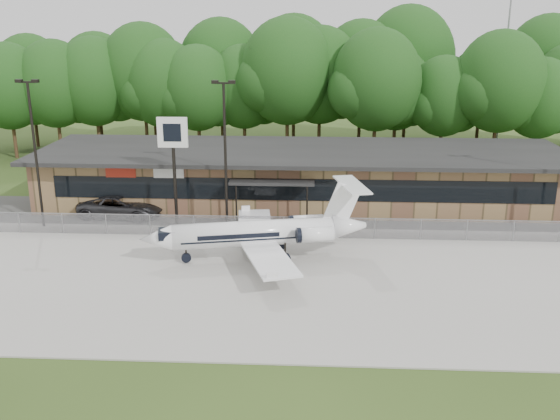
# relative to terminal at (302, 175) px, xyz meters

# --- Properties ---
(ground) EXTENTS (160.00, 160.00, 0.00)m
(ground) POSITION_rel_terminal_xyz_m (0.00, -23.94, -2.18)
(ground) COLOR #2A4017
(ground) RESTS_ON ground
(apron) EXTENTS (64.00, 18.00, 0.08)m
(apron) POSITION_rel_terminal_xyz_m (0.00, -15.94, -2.14)
(apron) COLOR #9E9B93
(apron) RESTS_ON ground
(parking_lot) EXTENTS (50.00, 9.00, 0.06)m
(parking_lot) POSITION_rel_terminal_xyz_m (0.00, -4.44, -2.15)
(parking_lot) COLOR #383835
(parking_lot) RESTS_ON ground
(terminal) EXTENTS (41.00, 11.65, 4.30)m
(terminal) POSITION_rel_terminal_xyz_m (0.00, 0.00, 0.00)
(terminal) COLOR olive
(terminal) RESTS_ON ground
(fence) EXTENTS (46.00, 0.04, 1.52)m
(fence) POSITION_rel_terminal_xyz_m (0.00, -8.94, -1.40)
(fence) COLOR gray
(fence) RESTS_ON ground
(treeline) EXTENTS (72.00, 12.00, 15.00)m
(treeline) POSITION_rel_terminal_xyz_m (0.00, 18.06, 5.32)
(treeline) COLOR #153D13
(treeline) RESTS_ON ground
(radio_mast) EXTENTS (0.20, 0.20, 25.00)m
(radio_mast) POSITION_rel_terminal_xyz_m (22.00, 24.06, 10.32)
(radio_mast) COLOR gray
(radio_mast) RESTS_ON ground
(light_pole_left) EXTENTS (1.55, 0.30, 10.23)m
(light_pole_left) POSITION_rel_terminal_xyz_m (-18.00, -7.44, 3.80)
(light_pole_left) COLOR black
(light_pole_left) RESTS_ON ground
(light_pole_mid) EXTENTS (1.55, 0.30, 10.23)m
(light_pole_mid) POSITION_rel_terminal_xyz_m (-5.00, -7.44, 3.80)
(light_pole_mid) COLOR black
(light_pole_mid) RESTS_ON ground
(business_jet) EXTENTS (13.72, 12.34, 4.64)m
(business_jet) POSITION_rel_terminal_xyz_m (-2.14, -12.86, -0.52)
(business_jet) COLOR white
(business_jet) RESTS_ON ground
(suv) EXTENTS (6.36, 3.37, 1.70)m
(suv) POSITION_rel_terminal_xyz_m (-13.17, -5.02, -1.32)
(suv) COLOR #333336
(suv) RESTS_ON ground
(pole_sign) EXTENTS (2.04, 0.29, 7.77)m
(pole_sign) POSITION_rel_terminal_xyz_m (-8.57, -7.14, 3.76)
(pole_sign) COLOR black
(pole_sign) RESTS_ON ground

